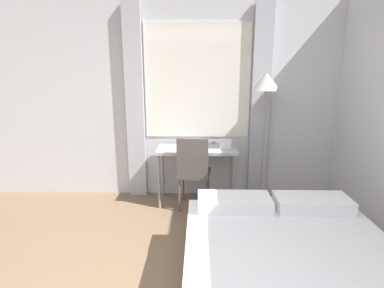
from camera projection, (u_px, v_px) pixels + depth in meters
The scene contains 6 objects.
wall_back_with_window at pixel (177, 100), 4.06m from camera, with size 5.38×0.13×2.70m.
desk at pixel (197, 154), 3.91m from camera, with size 1.04×0.47×0.75m.
desk_chair at pixel (193, 169), 3.74m from camera, with size 0.44×0.44×0.95m.
standing_lamp at pixel (266, 99), 3.62m from camera, with size 0.33×0.33×1.71m.
telephone at pixel (225, 144), 3.92m from camera, with size 0.17×0.15×0.11m.
book at pixel (189, 148), 3.83m from camera, with size 0.30×0.18×0.02m.
Camera 1 is at (0.34, -1.20, 1.71)m, focal length 28.00 mm.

